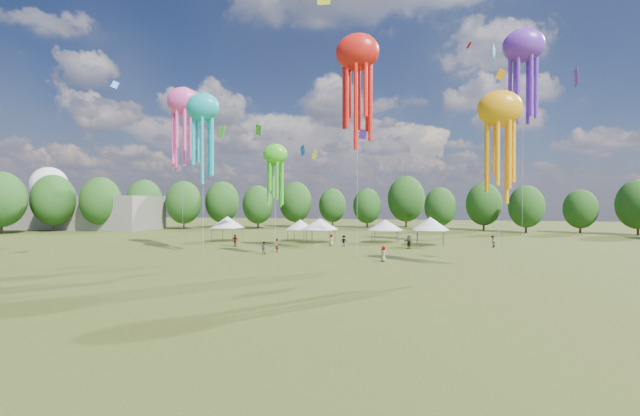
# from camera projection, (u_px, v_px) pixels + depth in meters

# --- Properties ---
(ground) EXTENTS (300.00, 300.00, 0.00)m
(ground) POSITION_uv_depth(u_px,v_px,m) (83.00, 398.00, 13.44)
(ground) COLOR #384416
(ground) RESTS_ON ground
(spectator_near) EXTENTS (0.94, 0.85, 1.58)m
(spectator_near) POSITION_uv_depth(u_px,v_px,m) (264.00, 248.00, 51.11)
(spectator_near) COLOR gray
(spectator_near) RESTS_ON ground
(spectators_far) EXTENTS (36.96, 19.35, 1.84)m
(spectators_far) POSITION_uv_depth(u_px,v_px,m) (367.00, 243.00, 56.98)
(spectators_far) COLOR gray
(spectators_far) RESTS_ON ground
(festival_tents) EXTENTS (37.74, 9.96, 4.27)m
(festival_tents) POSITION_uv_depth(u_px,v_px,m) (332.00, 224.00, 65.99)
(festival_tents) COLOR #47474C
(festival_tents) RESTS_ON ground
(show_kites) EXTENTS (49.98, 24.64, 30.39)m
(show_kites) POSITION_uv_depth(u_px,v_px,m) (372.00, 94.00, 51.50)
(show_kites) COLOR #16B2C1
(show_kites) RESTS_ON ground
(small_kites) EXTENTS (66.47, 51.51, 44.13)m
(small_kites) POSITION_uv_depth(u_px,v_px,m) (345.00, 16.00, 52.32)
(small_kites) COLOR #16B2C1
(small_kites) RESTS_ON ground
(treeline) EXTENTS (201.57, 95.24, 13.43)m
(treeline) POSITION_uv_depth(u_px,v_px,m) (345.00, 202.00, 74.78)
(treeline) COLOR #38281C
(treeline) RESTS_ON ground
(hangar) EXTENTS (40.00, 12.00, 8.00)m
(hangar) POSITION_uv_depth(u_px,v_px,m) (80.00, 213.00, 101.42)
(hangar) COLOR gray
(hangar) RESTS_ON ground
(radome) EXTENTS (9.00, 9.00, 16.00)m
(radome) POSITION_uv_depth(u_px,v_px,m) (49.00, 189.00, 111.24)
(radome) COLOR white
(radome) RESTS_ON ground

